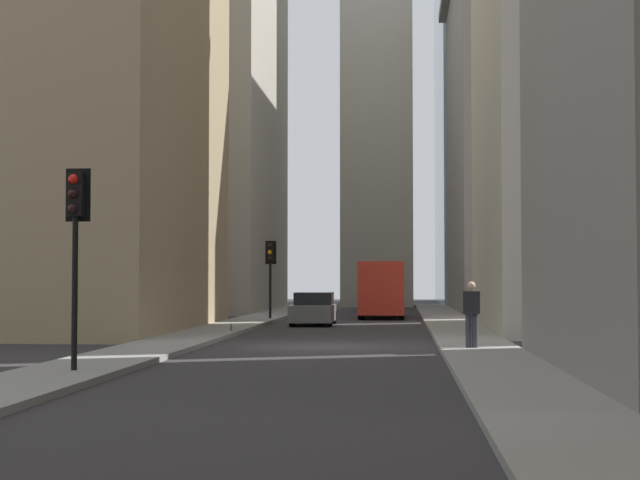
{
  "coord_description": "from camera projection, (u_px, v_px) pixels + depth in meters",
  "views": [
    {
      "loc": [
        -28.84,
        -2.33,
        2.0
      ],
      "look_at": [
        8.63,
        0.75,
        3.5
      ],
      "focal_mm": 54.89,
      "sensor_mm": 36.0,
      "label": 1
    }
  ],
  "objects": [
    {
      "name": "ground_plane",
      "position": [
        321.0,
        347.0,
        28.83
      ],
      "size": [
        135.0,
        135.0,
        0.0
      ],
      "primitive_type": "plane",
      "color": "#302D30"
    },
    {
      "name": "sidewalk_right",
      "position": [
        171.0,
        343.0,
        29.2
      ],
      "size": [
        90.0,
        2.2,
        0.14
      ],
      "primitive_type": "cube",
      "color": "gray",
      "rests_on": "ground_plane"
    },
    {
      "name": "sidewalk_left",
      "position": [
        475.0,
        345.0,
        28.47
      ],
      "size": [
        90.0,
        2.2,
        0.14
      ],
      "primitive_type": "cube",
      "color": "gray",
      "rests_on": "ground_plane"
    },
    {
      "name": "building_left_midfar",
      "position": [
        614.0,
        12.0,
        37.74
      ],
      "size": [
        12.96,
        10.5,
        24.6
      ],
      "color": "#B7B2A5",
      "rests_on": "ground_plane"
    },
    {
      "name": "building_left_far",
      "position": [
        537.0,
        118.0,
        58.94
      ],
      "size": [
        18.57,
        10.5,
        23.41
      ],
      "color": "gray",
      "rests_on": "ground_plane"
    },
    {
      "name": "building_right_midfar",
      "position": [
        69.0,
        15.0,
        38.26
      ],
      "size": [
        15.5,
        10.5,
        24.69
      ],
      "color": "#9E8966",
      "rests_on": "ground_plane"
    },
    {
      "name": "building_right_far",
      "position": [
        193.0,
        117.0,
        61.24
      ],
      "size": [
        17.12,
        10.0,
        24.26
      ],
      "color": "#A8A091",
      "rests_on": "ground_plane"
    },
    {
      "name": "church_spire",
      "position": [
        377.0,
        53.0,
        71.41
      ],
      "size": [
        5.64,
        5.64,
        35.66
      ],
      "color": "#B7B2A5",
      "rests_on": "ground_plane"
    },
    {
      "name": "delivery_truck",
      "position": [
        382.0,
        289.0,
        49.96
      ],
      "size": [
        6.46,
        2.25,
        2.84
      ],
      "color": "red",
      "rests_on": "ground_plane"
    },
    {
      "name": "hatchback_grey",
      "position": [
        314.0,
        310.0,
        42.25
      ],
      "size": [
        4.3,
        1.78,
        1.42
      ],
      "color": "slate",
      "rests_on": "ground_plane"
    },
    {
      "name": "traffic_light_foreground",
      "position": [
        75.0,
        221.0,
        19.98
      ],
      "size": [
        0.43,
        0.52,
        4.14
      ],
      "color": "black",
      "rests_on": "sidewalk_right"
    },
    {
      "name": "traffic_light_midblock",
      "position": [
        270.0,
        261.0,
        46.16
      ],
      "size": [
        0.43,
        0.52,
        3.66
      ],
      "color": "black",
      "rests_on": "sidewalk_right"
    },
    {
      "name": "pedestrian",
      "position": [
        471.0,
        311.0,
        26.46
      ],
      "size": [
        0.26,
        0.44,
        1.78
      ],
      "color": "#33333D",
      "rests_on": "sidewalk_left"
    },
    {
      "name": "discarded_bottle",
      "position": [
        231.0,
        328.0,
        34.99
      ],
      "size": [
        0.07,
        0.07,
        0.27
      ],
      "color": "#236033",
      "rests_on": "sidewalk_right"
    }
  ]
}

